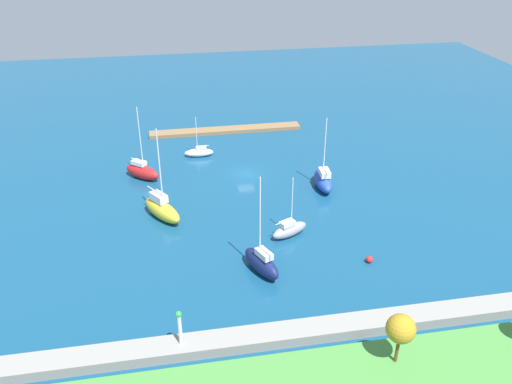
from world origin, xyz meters
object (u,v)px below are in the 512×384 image
at_px(park_tree_midwest, 401,329).
at_px(mooring_buoy_red, 369,259).
at_px(sailboat_red_center_basin, 142,171).
at_px(sailboat_gray_along_channel, 289,229).
at_px(sailboat_blue_west_end, 323,180).
at_px(sailboat_white_inner_mooring, 199,152).
at_px(pier_dock, 226,130).
at_px(sailboat_yellow_east_end, 162,209).
at_px(harbor_beacon, 180,325).
at_px(sailboat_navy_near_pier, 262,262).

height_order(park_tree_midwest, mooring_buoy_red, park_tree_midwest).
relative_size(sailboat_red_center_basin, sailboat_gray_along_channel, 1.42).
height_order(sailboat_blue_west_end, sailboat_white_inner_mooring, sailboat_blue_west_end).
bearing_deg(pier_dock, sailboat_yellow_east_end, 67.53).
bearing_deg(sailboat_white_inner_mooring, harbor_beacon, 85.93).
bearing_deg(sailboat_navy_near_pier, sailboat_gray_along_channel, -59.12).
height_order(harbor_beacon, sailboat_white_inner_mooring, sailboat_white_inner_mooring).
distance_m(pier_dock, sailboat_white_inner_mooring, 11.64).
bearing_deg(sailboat_gray_along_channel, sailboat_navy_near_pier, -151.21).
relative_size(pier_dock, mooring_buoy_red, 34.12).
height_order(sailboat_navy_near_pier, sailboat_yellow_east_end, sailboat_yellow_east_end).
bearing_deg(sailboat_red_center_basin, sailboat_blue_west_end, 23.81).
height_order(sailboat_blue_west_end, mooring_buoy_red, sailboat_blue_west_end).
xyz_separation_m(sailboat_navy_near_pier, sailboat_gray_along_channel, (-4.82, -6.79, -0.42)).
distance_m(sailboat_navy_near_pier, sailboat_yellow_east_end, 17.52).
relative_size(sailboat_red_center_basin, sailboat_white_inner_mooring, 1.68).
bearing_deg(sailboat_blue_west_end, sailboat_yellow_east_end, 104.73).
xyz_separation_m(pier_dock, sailboat_red_center_basin, (14.83, 16.81, 0.91)).
bearing_deg(sailboat_white_inner_mooring, mooring_buoy_red, 119.72).
distance_m(park_tree_midwest, sailboat_navy_near_pier, 18.88).
bearing_deg(sailboat_blue_west_end, sailboat_red_center_basin, 76.98).
height_order(pier_dock, sailboat_gray_along_channel, sailboat_gray_along_channel).
xyz_separation_m(sailboat_navy_near_pier, sailboat_yellow_east_end, (10.73, -13.86, 0.09)).
distance_m(pier_dock, harbor_beacon, 54.87).
relative_size(sailboat_white_inner_mooring, sailboat_gray_along_channel, 0.85).
height_order(pier_dock, sailboat_navy_near_pier, sailboat_navy_near_pier).
relative_size(park_tree_midwest, sailboat_blue_west_end, 0.47).
xyz_separation_m(sailboat_blue_west_end, sailboat_navy_near_pier, (12.68, 18.47, 0.05)).
bearing_deg(sailboat_gray_along_channel, harbor_beacon, -155.24).
distance_m(park_tree_midwest, sailboat_blue_west_end, 35.16).
bearing_deg(sailboat_yellow_east_end, park_tree_midwest, -0.54).
bearing_deg(sailboat_red_center_basin, sailboat_gray_along_channel, -6.38).
xyz_separation_m(harbor_beacon, park_tree_midwest, (-18.32, 5.64, 1.72)).
relative_size(sailboat_gray_along_channel, mooring_buoy_red, 9.90).
bearing_deg(sailboat_blue_west_end, sailboat_gray_along_channel, 149.64).
distance_m(sailboat_white_inner_mooring, sailboat_navy_near_pier, 33.22).
distance_m(pier_dock, park_tree_midwest, 60.00).
distance_m(park_tree_midwest, sailboat_yellow_east_end, 36.10).
xyz_separation_m(pier_dock, sailboat_navy_near_pier, (1.36, 43.07, 1.02)).
xyz_separation_m(pier_dock, sailboat_white_inner_mooring, (5.70, 10.15, 0.42)).
bearing_deg(pier_dock, sailboat_navy_near_pier, 88.19).
relative_size(park_tree_midwest, sailboat_white_inner_mooring, 0.73).
xyz_separation_m(sailboat_red_center_basin, sailboat_navy_near_pier, (-13.47, 26.27, 0.11)).
bearing_deg(park_tree_midwest, sailboat_white_inner_mooring, -75.02).
xyz_separation_m(harbor_beacon, sailboat_navy_near_pier, (-9.49, -10.64, -1.94)).
bearing_deg(harbor_beacon, sailboat_white_inner_mooring, -96.75).
bearing_deg(pier_dock, harbor_beacon, 78.58).
distance_m(sailboat_yellow_east_end, mooring_buoy_red, 27.39).
distance_m(harbor_beacon, sailboat_navy_near_pier, 14.39).
bearing_deg(mooring_buoy_red, sailboat_red_center_basin, -45.53).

